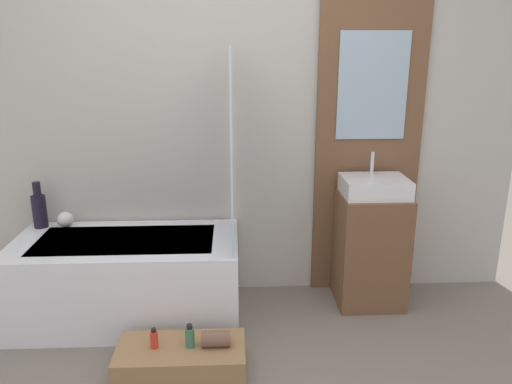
% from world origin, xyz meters
% --- Properties ---
extents(wall_tiled_back, '(4.20, 0.06, 2.60)m').
position_xyz_m(wall_tiled_back, '(0.00, 1.58, 1.30)').
color(wall_tiled_back, '#B7B2A8').
rests_on(wall_tiled_back, ground_plane).
extents(wall_wood_accent, '(0.75, 0.04, 2.60)m').
position_xyz_m(wall_wood_accent, '(1.02, 1.53, 1.31)').
color(wall_wood_accent, brown).
rests_on(wall_wood_accent, ground_plane).
extents(bathtub, '(1.46, 0.73, 0.56)m').
position_xyz_m(bathtub, '(-0.65, 1.17, 0.28)').
color(bathtub, white).
rests_on(bathtub, ground_plane).
extents(glass_shower_screen, '(0.01, 0.62, 1.22)m').
position_xyz_m(glass_shower_screen, '(0.05, 1.13, 1.17)').
color(glass_shower_screen, silver).
rests_on(glass_shower_screen, bathtub).
extents(wooden_step_bench, '(0.72, 0.36, 0.16)m').
position_xyz_m(wooden_step_bench, '(-0.25, 0.55, 0.08)').
color(wooden_step_bench, '#997047').
rests_on(wooden_step_bench, ground_plane).
extents(vanity_cabinet, '(0.46, 0.42, 0.80)m').
position_xyz_m(vanity_cabinet, '(1.02, 1.30, 0.40)').
color(vanity_cabinet, brown).
rests_on(vanity_cabinet, ground_plane).
extents(sink, '(0.43, 0.35, 0.28)m').
position_xyz_m(sink, '(1.02, 1.30, 0.86)').
color(sink, white).
rests_on(sink, vanity_cabinet).
extents(vase_tall_dark, '(0.10, 0.10, 0.32)m').
position_xyz_m(vase_tall_dark, '(-1.28, 1.43, 0.69)').
color(vase_tall_dark, black).
rests_on(vase_tall_dark, bathtub).
extents(vase_round_light, '(0.11, 0.11, 0.11)m').
position_xyz_m(vase_round_light, '(-1.11, 1.43, 0.61)').
color(vase_round_light, silver).
rests_on(vase_round_light, bathtub).
extents(bottle_soap_primary, '(0.04, 0.04, 0.12)m').
position_xyz_m(bottle_soap_primary, '(-0.39, 0.55, 0.21)').
color(bottle_soap_primary, red).
rests_on(bottle_soap_primary, wooden_step_bench).
extents(bottle_soap_secondary, '(0.05, 0.05, 0.14)m').
position_xyz_m(bottle_soap_secondary, '(-0.19, 0.55, 0.22)').
color(bottle_soap_secondary, '#38704C').
rests_on(bottle_soap_secondary, wooden_step_bench).
extents(towel_roll, '(0.16, 0.09, 0.09)m').
position_xyz_m(towel_roll, '(-0.05, 0.55, 0.20)').
color(towel_roll, brown).
rests_on(towel_roll, wooden_step_bench).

